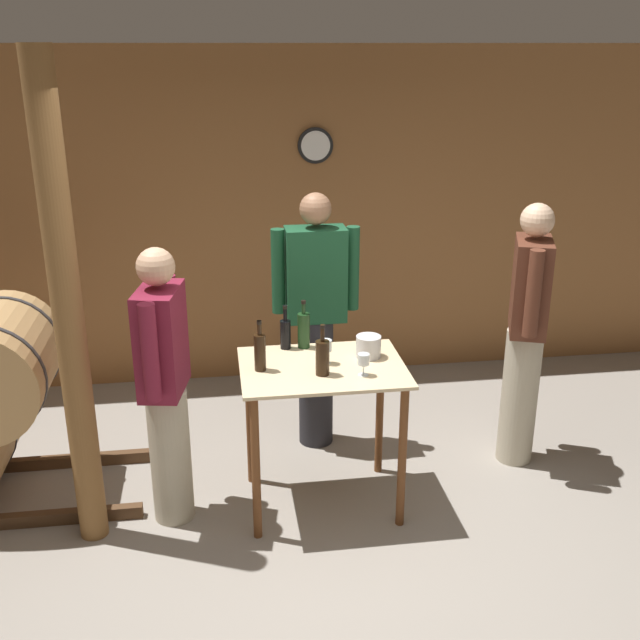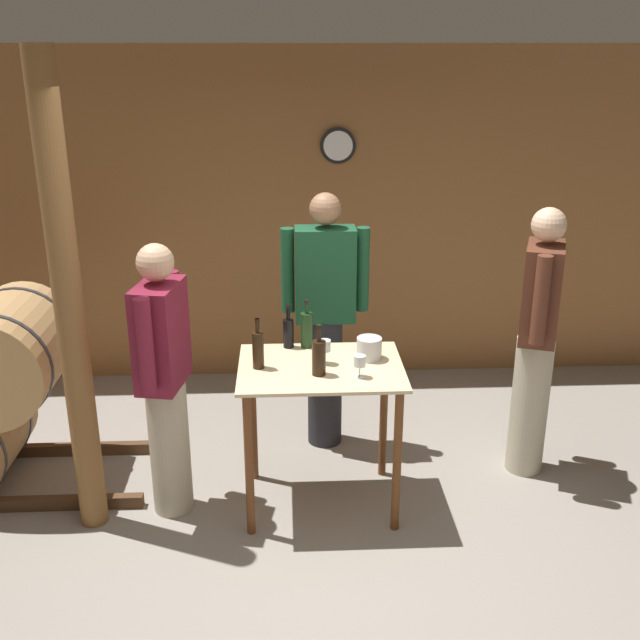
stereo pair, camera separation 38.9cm
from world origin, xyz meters
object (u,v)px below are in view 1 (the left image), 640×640
Objects in this scene: wine_glass_near_left at (326,346)px; wine_bottle_far_left at (260,351)px; person_host at (165,383)px; wine_bottle_left at (285,333)px; wine_bottle_right at (323,357)px; wine_glass_near_center at (364,360)px; wine_bottle_center at (304,329)px; person_visitor_with_scarf at (316,316)px; person_visitor_bearded at (526,331)px; wooden_post at (68,317)px; ice_bucket at (368,347)px.

wine_bottle_far_left is at bearing -173.82° from wine_glass_near_left.
wine_bottle_left is at bearing 24.09° from person_host.
wine_bottle_right is 2.30× the size of wine_glass_near_center.
person_host is at bearing -158.78° from wine_bottle_center.
wine_glass_near_center is at bearing -81.24° from person_visitor_with_scarf.
wine_glass_near_center is (0.40, -0.46, -0.01)m from wine_bottle_left.
wine_glass_near_left is at bearing 6.18° from wine_bottle_far_left.
person_visitor_bearded is (1.57, 0.02, -0.08)m from wine_bottle_left.
person_host reaches higher than wine_glass_near_center.
wine_bottle_center is 0.17× the size of person_visitor_with_scarf.
wine_bottle_right is at bearing -82.55° from wine_bottle_center.
wooden_post is 2.82m from person_visitor_bearded.
ice_bucket is (0.36, -0.21, -0.05)m from wine_bottle_center.
wooden_post is 1.06m from wine_bottle_far_left.
person_visitor_with_scarf is at bearing 86.71° from wine_glass_near_left.
wine_bottle_left is 1.57m from person_visitor_bearded.
person_visitor_with_scarf reaches higher than person_host.
wooden_post is 1.40m from wine_bottle_center.
wine_bottle_right is 0.18× the size of person_host.
wine_glass_near_left is at bearing -93.29° from person_visitor_with_scarf.
ice_bucket is 0.71m from person_visitor_with_scarf.
person_host is 2.32m from person_visitor_bearded.
wine_glass_near_left is (0.04, 0.15, -0.00)m from wine_bottle_right.
person_visitor_bearded is at bearing 22.51° from wine_glass_near_center.
wine_glass_near_left is at bearing 133.07° from wine_glass_near_center.
wine_bottle_far_left reaches higher than ice_bucket.
wine_bottle_right is at bearing 168.71° from wine_glass_near_center.
wine_glass_near_left is 0.08× the size of person_visitor_bearded.
wine_bottle_far_left is at bearing -119.08° from person_visitor_with_scarf.
wine_bottle_far_left is 0.57m from person_host.
wine_bottle_right is at bearing -95.45° from person_visitor_with_scarf.
person_visitor_bearded is (1.46, 0.02, -0.10)m from wine_bottle_center.
person_visitor_bearded is at bearing 0.82° from wine_bottle_left.
wine_bottle_center is 0.42m from ice_bucket.
wooden_post reaches higher than wine_glass_near_left.
wine_glass_near_left is at bearing -168.02° from person_visitor_bearded.
wine_glass_near_left is (0.10, -0.27, -0.01)m from wine_bottle_center.
person_visitor_bearded is (1.40, 0.44, -0.09)m from wine_bottle_right.
wine_glass_near_left is 1.13× the size of wine_glass_near_center.
wine_glass_near_left is (0.39, 0.04, -0.01)m from wine_bottle_far_left.
wine_bottle_center is (0.11, 0.00, 0.01)m from wine_bottle_left.
wine_glass_near_center is 0.87× the size of ice_bucket.
person_visitor_bearded is (1.09, 0.23, -0.05)m from ice_bucket.
ice_bucket is at bearing 8.91° from wine_bottle_far_left.
wine_bottle_far_left is 1.78m from person_visitor_bearded.
wooden_post reaches higher than wine_bottle_center.
wine_bottle_left is 1.86× the size of ice_bucket.
person_visitor_bearded reaches higher than wine_bottle_center.
wine_glass_near_left is 0.27m from wine_glass_near_center.
person_host reaches higher than wine_bottle_center.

